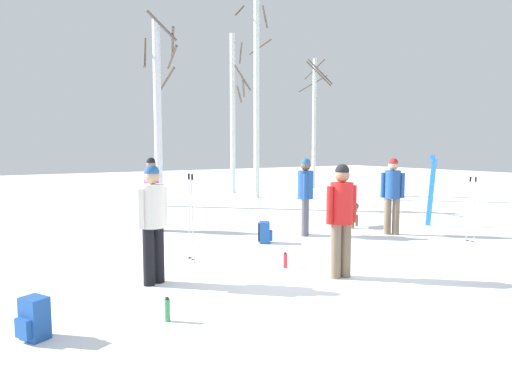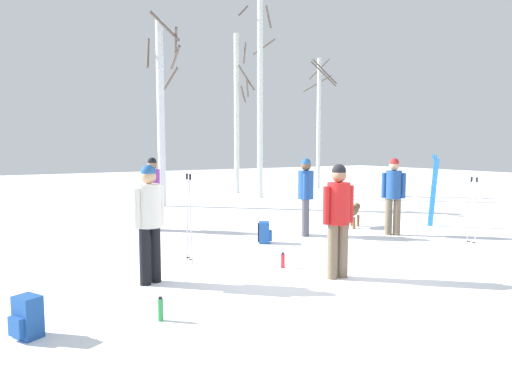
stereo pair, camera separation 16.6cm
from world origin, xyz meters
TOP-DOWN VIEW (x-y plane):
  - ground_plane at (0.00, 0.00)m, footprint 60.00×60.00m
  - person_0 at (3.32, 1.53)m, footprint 0.40×0.40m
  - person_1 at (-2.49, 0.77)m, footprint 0.50×0.34m
  - person_2 at (0.01, -0.42)m, footprint 0.52×0.34m
  - person_3 at (1.61, 2.47)m, footprint 0.37×0.42m
  - person_4 at (-1.07, 4.86)m, footprint 0.34×0.51m
  - dog at (3.28, 2.73)m, footprint 0.78×0.52m
  - ski_pair_planted_0 at (5.02, 1.79)m, footprint 0.05×0.24m
  - ski_poles_0 at (-1.53, 1.58)m, footprint 0.07×0.24m
  - ski_poles_1 at (3.83, -0.07)m, footprint 0.07×0.21m
  - backpack_0 at (0.41, 2.27)m, footprint 0.34×0.33m
  - backpack_1 at (-4.19, -0.43)m, footprint 0.34×0.32m
  - water_bottle_0 at (-0.37, 0.48)m, footprint 0.07×0.07m
  - water_bottle_1 at (-2.85, -0.69)m, footprint 0.06×0.06m
  - birch_tree_0 at (0.67, 9.01)m, footprint 1.25×1.26m
  - birch_tree_1 at (4.75, 9.51)m, footprint 1.61×1.45m
  - birch_tree_2 at (4.82, 11.41)m, footprint 1.05×0.94m
  - birch_tree_3 at (9.22, 11.50)m, footprint 1.74×1.75m

SIDE VIEW (x-z plane):
  - ground_plane at x=0.00m, z-range 0.00..0.00m
  - water_bottle_0 at x=-0.37m, z-range -0.01..0.25m
  - water_bottle_1 at x=-2.85m, z-range -0.01..0.27m
  - backpack_0 at x=0.41m, z-range -0.01..0.43m
  - backpack_1 at x=-4.19m, z-range -0.01..0.43m
  - dog at x=3.28m, z-range 0.10..0.67m
  - ski_poles_1 at x=3.83m, z-range 0.05..1.42m
  - ski_poles_0 at x=-1.53m, z-range 0.05..1.57m
  - ski_pair_planted_0 at x=5.02m, z-range -0.01..1.77m
  - person_0 at x=3.32m, z-range 0.12..1.84m
  - person_1 at x=-2.49m, z-range 0.12..1.84m
  - person_2 at x=0.01m, z-range 0.12..1.84m
  - person_3 at x=1.61m, z-range 0.12..1.84m
  - person_4 at x=-1.07m, z-range 0.12..1.84m
  - birch_tree_0 at x=0.67m, z-range 0.16..6.28m
  - birch_tree_3 at x=9.22m, z-range 0.21..6.32m
  - birch_tree_2 at x=4.82m, z-range 0.11..6.70m
  - birch_tree_1 at x=4.75m, z-range 0.13..7.98m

